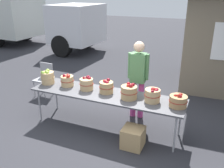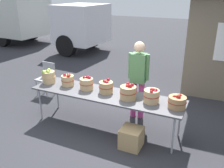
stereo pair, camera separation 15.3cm
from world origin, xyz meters
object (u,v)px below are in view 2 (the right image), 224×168
apple_basket_red_1 (87,83)px  apple_basket_red_3 (128,92)px  box_truck (22,14)px  vendor_adult (138,74)px  apple_basket_red_5 (177,102)px  apple_basket_green_0 (49,77)px  apple_basket_red_0 (68,80)px  market_table (106,95)px  apple_basket_red_2 (106,87)px  produce_crate (131,138)px  folding_chair (47,76)px  apple_basket_red_4 (152,95)px

apple_basket_red_1 → apple_basket_red_3: 0.94m
apple_basket_red_1 → box_truck: (-6.92, 5.46, 0.61)m
apple_basket_red_1 → vendor_adult: 1.10m
apple_basket_red_3 → apple_basket_red_5: bearing=1.4°
apple_basket_green_0 → apple_basket_red_0: 0.47m
market_table → apple_basket_red_3: bearing=-2.6°
apple_basket_red_3 → apple_basket_red_5: size_ratio=0.98×
apple_basket_red_0 → apple_basket_red_2: (0.91, -0.00, 0.00)m
produce_crate → box_truck: bearing=143.8°
apple_basket_red_2 → apple_basket_red_3: (0.50, -0.08, 0.01)m
vendor_adult → produce_crate: (0.29, -1.11, -0.81)m
vendor_adult → folding_chair: bearing=-7.5°
apple_basket_red_2 → produce_crate: 1.12m
apple_basket_red_2 → produce_crate: apple_basket_red_2 is taller
apple_basket_red_4 → apple_basket_red_3: bearing=-175.3°
apple_basket_red_4 → vendor_adult: 0.84m
vendor_adult → folding_chair: size_ratio=1.98×
market_table → apple_basket_red_2: bearing=107.4°
box_truck → apple_basket_red_4: bearing=-30.0°
folding_chair → apple_basket_red_1: bearing=-22.5°
apple_basket_red_1 → folding_chair: (-1.74, 0.83, -0.37)m
apple_basket_red_2 → apple_basket_red_3: bearing=-9.4°
apple_basket_red_3 → produce_crate: 0.83m
vendor_adult → apple_basket_red_0: bearing=21.2°
apple_basket_red_3 → vendor_adult: (-0.05, 0.71, 0.12)m
apple_basket_red_3 → folding_chair: size_ratio=0.37×
produce_crate → apple_basket_red_2: bearing=146.9°
box_truck → produce_crate: box_truck is taller
apple_basket_red_0 → apple_basket_red_3: apple_basket_red_3 is taller
market_table → apple_basket_red_0: apple_basket_red_0 is taller
market_table → apple_basket_red_2: size_ratio=10.54×
apple_basket_red_1 → apple_basket_red_5: bearing=-1.5°
apple_basket_red_2 → folding_chair: (-2.18, 0.82, -0.37)m
apple_basket_red_5 → folding_chair: size_ratio=0.38×
apple_basket_red_1 → box_truck: size_ratio=0.04×
market_table → apple_basket_red_1: 0.49m
apple_basket_red_2 → apple_basket_red_4: 0.95m
apple_basket_red_5 → produce_crate: (-0.67, -0.42, -0.67)m
box_truck → market_table: bearing=-33.2°
apple_basket_red_2 → apple_basket_red_3: apple_basket_red_3 is taller
apple_basket_red_3 → box_truck: 9.63m
market_table → apple_basket_red_5: apple_basket_red_5 is taller
market_table → folding_chair: bearing=158.2°
apple_basket_red_3 → apple_basket_red_1: bearing=175.8°
apple_basket_red_1 → box_truck: box_truck is taller
apple_basket_red_4 → apple_basket_red_5: 0.46m
apple_basket_red_2 → apple_basket_red_4: size_ratio=0.98×
box_truck → apple_basket_red_1: bearing=-34.7°
market_table → apple_basket_green_0: bearing=179.3°
apple_basket_red_0 → apple_basket_red_3: 1.42m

